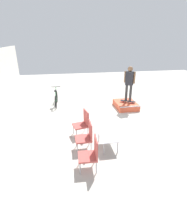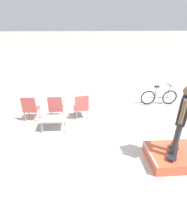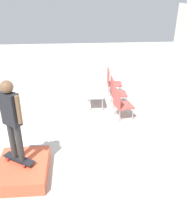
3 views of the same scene
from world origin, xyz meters
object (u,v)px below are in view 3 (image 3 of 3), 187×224
at_px(patio_chair_left, 112,81).
at_px(skate_ramp_box, 23,169).
at_px(skateboard_on_ramp, 19,159).
at_px(patio_chair_center, 116,91).
at_px(coffee_table, 95,95).
at_px(person_skater, 12,115).
at_px(patio_chair_right, 121,103).

bearing_deg(patio_chair_left, skate_ramp_box, 152.38).
bearing_deg(skateboard_on_ramp, patio_chair_center, 84.50).
bearing_deg(patio_chair_center, skate_ramp_box, 142.66).
bearing_deg(coffee_table, person_skater, -30.01).
height_order(person_skater, patio_chair_right, person_skater).
height_order(patio_chair_left, patio_chair_center, same).
xyz_separation_m(skateboard_on_ramp, patio_chair_left, (-4.29, 2.66, 0.14)).
distance_m(skateboard_on_ramp, person_skater, 1.07).
height_order(skateboard_on_ramp, coffee_table, coffee_table).
height_order(coffee_table, patio_chair_right, patio_chair_right).
distance_m(person_skater, patio_chair_right, 3.68).
relative_size(skate_ramp_box, skateboard_on_ramp, 1.81).
bearing_deg(skateboard_on_ramp, skate_ramp_box, -11.58).
distance_m(person_skater, patio_chair_center, 4.37).
xyz_separation_m(patio_chair_left, patio_chair_center, (0.95, -0.00, 0.00)).
height_order(coffee_table, patio_chair_center, patio_chair_center).
bearing_deg(skate_ramp_box, patio_chair_center, 142.84).
bearing_deg(person_skater, coffee_table, 97.25).
distance_m(coffee_table, patio_chair_right, 1.22).
relative_size(skate_ramp_box, patio_chair_center, 1.37).
distance_m(skate_ramp_box, skateboard_on_ramp, 0.25).
distance_m(person_skater, coffee_table, 4.00).
distance_m(coffee_table, patio_chair_center, 0.74).
bearing_deg(skate_ramp_box, patio_chair_left, 149.35).
bearing_deg(person_skater, patio_chair_right, 79.02).
relative_size(coffee_table, patio_chair_right, 0.89).
xyz_separation_m(coffee_table, patio_chair_right, (0.97, 0.73, 0.14)).
distance_m(skateboard_on_ramp, patio_chair_center, 4.27).
bearing_deg(patio_chair_right, skateboard_on_ramp, 120.00).
distance_m(coffee_table, patio_chair_left, 1.21).
relative_size(person_skater, patio_chair_left, 1.80).
distance_m(skate_ramp_box, patio_chair_right, 3.58).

